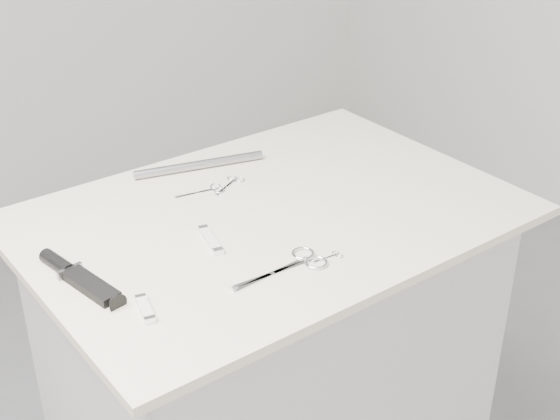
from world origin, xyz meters
TOP-DOWN VIEW (x-y plane):
  - plinth at (0.00, 0.00)m, footprint 0.90×0.60m
  - display_board at (0.00, 0.00)m, footprint 1.00×0.70m
  - large_shears at (-0.08, -0.19)m, footprint 0.19×0.08m
  - embroidery_scissors_a at (0.01, 0.16)m, footprint 0.10×0.07m
  - embroidery_scissors_b at (-0.05, 0.16)m, footprint 0.11×0.05m
  - tiny_scissors at (-0.01, -0.21)m, footprint 0.06×0.03m
  - sheathed_knife at (-0.43, 0.01)m, footprint 0.07×0.21m
  - pocket_knife_a at (-0.17, -0.03)m, footprint 0.05×0.11m
  - pocket_knife_b at (-0.37, -0.15)m, footprint 0.04×0.08m
  - metal_rail at (-0.01, 0.26)m, footprint 0.30×0.10m

SIDE VIEW (x-z plane):
  - plinth at x=0.00m, z-range 0.00..0.90m
  - display_board at x=0.00m, z-range 0.90..0.92m
  - tiny_scissors at x=-0.01m, z-range 0.92..0.92m
  - embroidery_scissors_a at x=0.01m, z-range 0.92..0.92m
  - embroidery_scissors_b at x=-0.05m, z-range 0.92..0.92m
  - large_shears at x=-0.08m, z-range 0.92..0.93m
  - pocket_knife_b at x=-0.37m, z-range 0.92..0.93m
  - pocket_knife_a at x=-0.17m, z-range 0.92..0.93m
  - sheathed_knife at x=-0.43m, z-range 0.91..0.94m
  - metal_rail at x=-0.01m, z-range 0.92..0.94m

